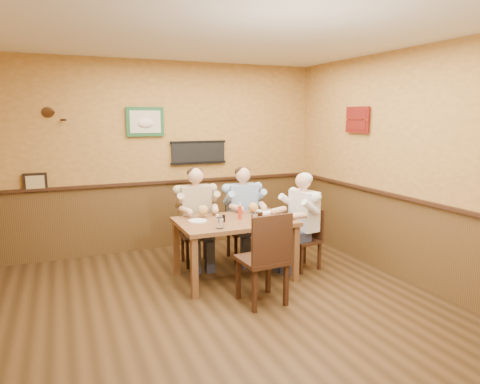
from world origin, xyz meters
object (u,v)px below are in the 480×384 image
Objects in this scene: chair_near_side at (262,257)px; cola_tumbler at (259,217)px; chair_right_end at (303,239)px; diner_blue_polo at (242,218)px; pepper_shaker at (224,218)px; diner_tan_shirt at (196,221)px; dining_table at (235,227)px; hot_sauce_bottle at (240,212)px; diner_white_elder at (304,226)px; water_glass_left at (220,223)px; chair_back_right at (242,230)px; water_glass_mid at (254,219)px; salt_shaker at (217,218)px; chair_back_left at (196,234)px.

chair_near_side reaches higher than cola_tumbler.
chair_right_end is 0.68× the size of diner_blue_polo.
diner_blue_polo is 0.92m from pepper_shaker.
diner_tan_shirt is 0.78m from pepper_shaker.
hot_sauce_bottle reaches higher than dining_table.
diner_blue_polo is 1.02× the size of diner_white_elder.
water_glass_left is 1.40× the size of pepper_shaker.
water_glass_mid is at bearing -102.69° from chair_back_right.
chair_right_end is 8.90× the size of pepper_shaker.
chair_right_end is 0.95m from water_glass_mid.
chair_back_right is 9.10× the size of pepper_shaker.
water_glass_mid is 0.29m from hot_sauce_bottle.
chair_near_side is (-0.96, -0.73, 0.10)m from chair_right_end.
hot_sauce_bottle reaches higher than water_glass_left.
hot_sauce_bottle is (-0.89, 0.04, 0.44)m from chair_right_end.
diner_tan_shirt is 0.74m from salt_shaker.
diner_tan_shirt reaches higher than chair_near_side.
water_glass_mid is at bearing -83.02° from chair_right_end.
dining_table is at bearing -63.32° from chair_back_left.
hot_sauce_bottle is 0.25m from pepper_shaker.
diner_white_elder reaches higher than salt_shaker.
cola_tumbler is (0.10, 0.08, -0.00)m from water_glass_mid.
diner_blue_polo is 10.13× the size of water_glass_mid.
salt_shaker is (-0.24, -0.03, 0.14)m from dining_table.
dining_table is 11.02× the size of water_glass_left.
chair_back_left is 0.18m from diner_tan_shirt.
pepper_shaker is (0.15, 0.26, -0.02)m from water_glass_left.
dining_table is at bearing -173.96° from hot_sauce_bottle.
diner_tan_shirt is at bearing 88.65° from water_glass_left.
dining_table is at bearing -63.32° from diner_tan_shirt.
salt_shaker reaches higher than chair_right_end.
chair_back_left is 4.47× the size of hot_sauce_bottle.
diner_white_elder reaches higher than cola_tumbler.
chair_right_end is at bearing -47.74° from diner_blue_polo.
hot_sauce_bottle is at bearing -101.70° from diner_white_elder.
water_glass_mid is at bearing -62.03° from diner_tan_shirt.
diner_blue_polo is 6.28× the size of hot_sauce_bottle.
cola_tumbler is (-0.72, -0.15, 0.40)m from chair_right_end.
chair_back_left is at bearing -128.73° from chair_right_end.
chair_near_side is 9.01× the size of cola_tumbler.
diner_tan_shirt is at bearing 114.21° from water_glass_mid.
chair_back_left is 1.11m from water_glass_mid.
chair_near_side is at bearing -112.68° from cola_tumbler.
water_glass_mid is at bearing -62.65° from dining_table.
salt_shaker is (-0.24, 0.73, 0.29)m from chair_near_side.
water_glass_left reaches higher than chair_back_left.
diner_white_elder reaches higher than dining_table.
chair_right_end is at bearing 12.42° from water_glass_left.
diner_blue_polo is (-0.58, 0.69, 0.19)m from chair_right_end.
water_glass_left is 0.45m from water_glass_mid.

